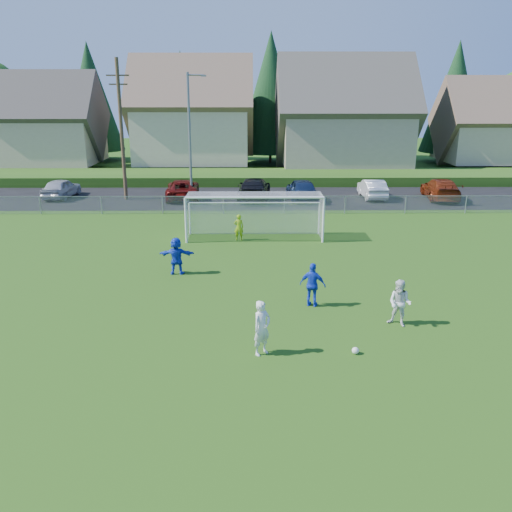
# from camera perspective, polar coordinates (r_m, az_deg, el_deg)

# --- Properties ---
(ground) EXTENTS (160.00, 160.00, 0.00)m
(ground) POSITION_cam_1_polar(r_m,az_deg,el_deg) (15.17, 0.31, -14.11)
(ground) COLOR #193D0C
(ground) RESTS_ON ground
(asphalt_lot) EXTENTS (60.00, 60.00, 0.00)m
(asphalt_lot) POSITION_cam_1_polar(r_m,az_deg,el_deg) (41.22, -0.27, 6.15)
(asphalt_lot) COLOR black
(asphalt_lot) RESTS_ON ground
(grass_embankment) EXTENTS (70.00, 6.00, 0.80)m
(grass_embankment) POSITION_cam_1_polar(r_m,az_deg,el_deg) (48.54, -0.32, 8.30)
(grass_embankment) COLOR #1E420F
(grass_embankment) RESTS_ON ground
(soccer_ball) EXTENTS (0.22, 0.22, 0.22)m
(soccer_ball) POSITION_cam_1_polar(r_m,az_deg,el_deg) (17.33, 10.42, -9.77)
(soccer_ball) COLOR white
(soccer_ball) RESTS_ON ground
(player_white_a) EXTENTS (0.75, 0.74, 1.75)m
(player_white_a) POSITION_cam_1_polar(r_m,az_deg,el_deg) (16.73, 0.62, -7.58)
(player_white_a) COLOR silver
(player_white_a) RESTS_ON ground
(player_white_b) EXTENTS (1.02, 0.97, 1.66)m
(player_white_b) POSITION_cam_1_polar(r_m,az_deg,el_deg) (19.34, 14.90, -4.82)
(player_white_b) COLOR silver
(player_white_b) RESTS_ON ground
(player_blue_a) EXTENTS (1.07, 0.73, 1.69)m
(player_blue_a) POSITION_cam_1_polar(r_m,az_deg,el_deg) (20.45, 5.99, -3.04)
(player_blue_a) COLOR #1534C6
(player_blue_a) RESTS_ON ground
(player_blue_b) EXTENTS (1.55, 0.50, 1.67)m
(player_blue_b) POSITION_cam_1_polar(r_m,az_deg,el_deg) (24.14, -8.37, 0.02)
(player_blue_b) COLOR #1534C6
(player_blue_b) RESTS_ON ground
(goalkeeper) EXTENTS (0.53, 0.35, 1.43)m
(goalkeeper) POSITION_cam_1_polar(r_m,az_deg,el_deg) (29.36, -1.82, 3.04)
(goalkeeper) COLOR #9EC517
(goalkeeper) RESTS_ON ground
(car_a) EXTENTS (2.11, 4.39, 1.45)m
(car_a) POSITION_cam_1_polar(r_m,az_deg,el_deg) (43.74, -19.82, 6.74)
(car_a) COLOR #A3A4AB
(car_a) RESTS_ON ground
(car_c) EXTENTS (2.78, 5.29, 1.42)m
(car_c) POSITION_cam_1_polar(r_m,az_deg,el_deg) (41.24, -7.71, 7.00)
(car_c) COLOR #500B09
(car_c) RESTS_ON ground
(car_d) EXTENTS (2.64, 5.66, 1.60)m
(car_d) POSITION_cam_1_polar(r_m,az_deg,el_deg) (40.48, -0.19, 7.09)
(car_d) COLOR black
(car_d) RESTS_ON ground
(car_e) EXTENTS (2.24, 4.80, 1.59)m
(car_e) POSITION_cam_1_polar(r_m,az_deg,el_deg) (40.45, 4.83, 7.02)
(car_e) COLOR #111F3E
(car_e) RESTS_ON ground
(car_f) EXTENTS (1.52, 4.28, 1.41)m
(car_f) POSITION_cam_1_polar(r_m,az_deg,el_deg) (42.00, 12.14, 6.95)
(car_f) COLOR silver
(car_f) RESTS_ON ground
(car_g) EXTENTS (2.67, 5.46, 1.53)m
(car_g) POSITION_cam_1_polar(r_m,az_deg,el_deg) (42.90, 18.85, 6.71)
(car_g) COLOR maroon
(car_g) RESTS_ON ground
(soccer_goal) EXTENTS (7.42, 1.90, 2.50)m
(soccer_goal) POSITION_cam_1_polar(r_m,az_deg,el_deg) (29.68, -0.16, 5.01)
(soccer_goal) COLOR white
(soccer_goal) RESTS_ON ground
(chainlink_fence) EXTENTS (52.06, 0.06, 1.20)m
(chainlink_fence) POSITION_cam_1_polar(r_m,az_deg,el_deg) (35.71, -0.23, 5.45)
(chainlink_fence) COLOR gray
(chainlink_fence) RESTS_ON ground
(streetlight) EXTENTS (1.38, 0.18, 9.00)m
(streetlight) POSITION_cam_1_polar(r_m,az_deg,el_deg) (39.31, -6.93, 12.61)
(streetlight) COLOR slate
(streetlight) RESTS_ON ground
(utility_pole) EXTENTS (1.60, 0.26, 10.00)m
(utility_pole) POSITION_cam_1_polar(r_m,az_deg,el_deg) (41.12, -13.99, 12.86)
(utility_pole) COLOR #473321
(utility_pole) RESTS_ON ground
(houses_row) EXTENTS (53.90, 11.45, 13.27)m
(houses_row) POSITION_cam_1_polar(r_m,az_deg,el_deg) (55.47, 1.75, 16.59)
(houses_row) COLOR tan
(houses_row) RESTS_ON ground
(tree_row) EXTENTS (65.98, 12.36, 13.80)m
(tree_row) POSITION_cam_1_polar(r_m,az_deg,el_deg) (61.72, 0.61, 16.26)
(tree_row) COLOR #382616
(tree_row) RESTS_ON ground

